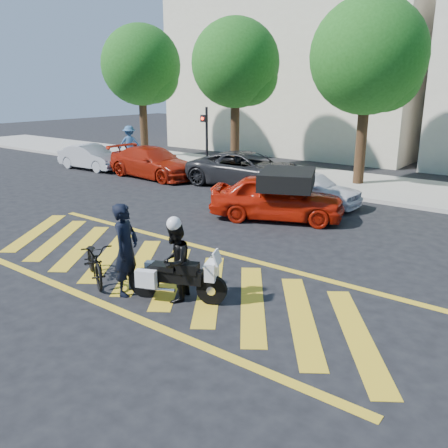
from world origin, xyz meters
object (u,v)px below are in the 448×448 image
Objects in this scene: officer_bike at (126,249)px; parked_far_left at (91,157)px; police_motorcycle at (176,277)px; parked_left at (153,162)px; officer_moto at (175,262)px; bicycle at (95,260)px; red_convertible at (277,197)px; parked_mid_right at (310,188)px; parked_mid_left at (247,169)px.

officer_bike is 15.75m from parked_far_left.
officer_bike is 1.18m from police_motorcycle.
officer_moto is at bearing -130.05° from parked_left.
red_convertible is (0.59, 6.71, 0.25)m from bicycle.
red_convertible is at bearing -179.98° from parked_mid_right.
red_convertible reaches higher than parked_far_left.
officer_bike reaches higher than police_motorcycle.
red_convertible is (-1.51, 6.36, 0.23)m from police_motorcycle.
police_motorcycle is at bearing -124.71° from parked_far_left.
parked_mid_left is at bearing 21.74° from red_convertible.
bicycle is 12.16m from parked_left.
bicycle is at bearing -170.88° from parked_mid_left.
parked_left is at bearing 95.15° from parked_mid_left.
officer_bike reaches higher than parked_mid_left.
red_convertible reaches higher than parked_left.
officer_moto is 16.39m from parked_far_left.
officer_moto is (-0.02, 0.01, 0.32)m from police_motorcycle.
parked_far_left is 12.39m from parked_mid_right.
officer_moto reaches higher than police_motorcycle.
police_motorcycle is 0.45× the size of red_convertible.
officer_bike is 1.07× the size of bicycle.
parked_mid_left is (-5.23, 10.07, 0.24)m from police_motorcycle.
police_motorcycle is at bearing 28.29° from officer_moto.
bicycle is 2.13m from police_motorcycle.
parked_far_left is at bearing 124.85° from police_motorcycle.
parked_mid_right is (-0.03, 2.31, -0.09)m from red_convertible.
officer_bike reaches higher than parked_mid_right.
parked_left is (-7.73, 9.38, 0.23)m from bicycle.
parked_mid_left is (4.60, 1.04, 0.02)m from parked_left.
bicycle is at bearing 166.31° from police_motorcycle.
parked_mid_right is at bearing -89.96° from parked_left.
parked_left is 0.93× the size of parked_mid_left.
parked_mid_left is at bearing 45.92° from bicycle.
officer_bike is at bearing -134.31° from parked_left.
police_motorcycle is 0.37× the size of parked_mid_left.
parked_mid_left is (8.70, 1.40, 0.10)m from parked_far_left.
officer_moto is at bearing -170.67° from parked_mid_right.
bicycle is at bearing 151.66° from red_convertible.
officer_bike is 9.05m from parked_mid_right.
police_motorcycle is at bearing -170.58° from parked_mid_right.
parked_left is 8.30m from parked_mid_right.
parked_far_left is (-12.42, 2.31, -0.10)m from red_convertible.
officer_bike is at bearing -127.79° from parked_far_left.
parked_far_left is at bearing 97.53° from parked_left.
police_motorcycle is 0.51× the size of parked_far_left.
parked_mid_right is (-0.51, 9.03, -0.33)m from officer_bike.
red_convertible is at bearing -142.52° from parked_mid_left.
parked_mid_right is at bearing 76.79° from police_motorcycle.
red_convertible is 2.31m from parked_mid_right.
parked_mid_right is at bearing -92.82° from parked_far_left.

